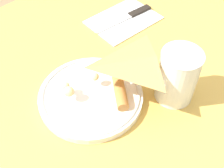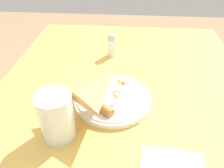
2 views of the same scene
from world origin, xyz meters
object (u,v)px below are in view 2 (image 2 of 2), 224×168
dining_table (123,143)px  salt_shaker (111,44)px  plate_pizza (112,97)px  milk_glass (56,117)px

dining_table → salt_shaker: (0.34, 0.06, 0.15)m
plate_pizza → dining_table: bearing=-151.6°
plate_pizza → milk_glass: bearing=137.7°
plate_pizza → milk_glass: size_ratio=1.85×
dining_table → salt_shaker: 0.37m
salt_shaker → dining_table: bearing=-169.8°
plate_pizza → salt_shaker: salt_shaker is taller
milk_glass → salt_shaker: milk_glass is taller
milk_glass → dining_table: bearing=-67.7°
plate_pizza → salt_shaker: size_ratio=2.41×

